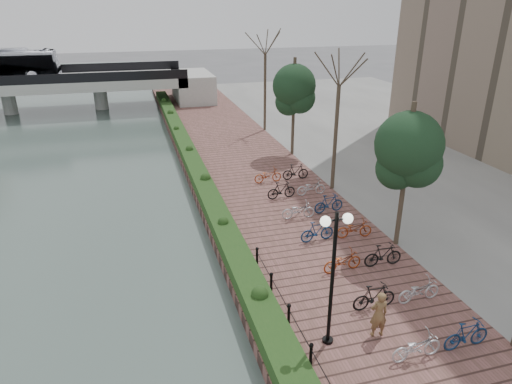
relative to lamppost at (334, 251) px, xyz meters
name	(u,v)px	position (x,y,z in m)	size (l,w,h in m)	color
promenade	(260,190)	(1.68, 13.71, -3.61)	(8.00, 75.00, 0.50)	brown
inland_pavement	(483,166)	(17.68, 13.71, -3.61)	(24.00, 75.00, 0.50)	slate
hedge	(198,173)	(-1.72, 16.21, -3.06)	(1.10, 56.00, 0.60)	#183C16
chain_fence	(324,379)	(-0.92, -1.79, -3.01)	(0.10, 14.10, 0.70)	black
lamppost	(334,251)	(0.00, 0.00, 0.00)	(1.02, 0.32, 4.64)	black
pedestrian	(379,314)	(1.68, -0.14, -2.53)	(0.61, 0.40, 1.66)	brown
bicycle_parking	(335,229)	(3.17, 6.41, -2.89)	(2.40, 17.32, 1.00)	silver
street_trees	(364,153)	(5.68, 8.89, -0.18)	(3.20, 37.12, 6.80)	#362D20
bridge	(5,81)	(-17.32, 41.21, -0.49)	(36.00, 10.77, 6.50)	#ACACA6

